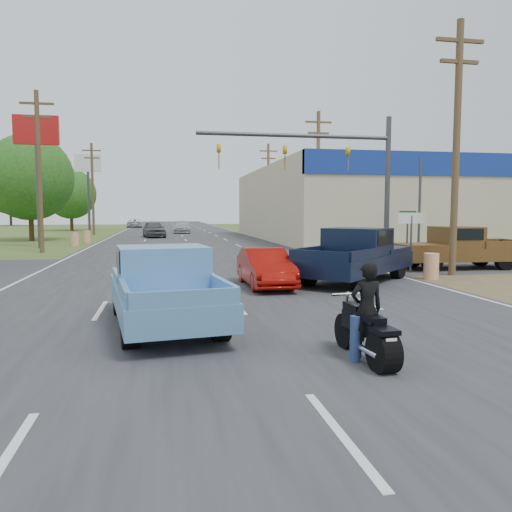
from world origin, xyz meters
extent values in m
plane|color=#3D5020|center=(0.00, 0.00, 0.00)|extent=(200.00, 200.00, 0.00)
cube|color=#2D2D30|center=(0.00, 40.00, 0.01)|extent=(15.00, 180.00, 0.02)
cube|color=#2D2D30|center=(0.00, 18.00, 0.01)|extent=(120.00, 10.00, 0.02)
cube|color=#B7A88C|center=(32.00, 40.00, 3.30)|extent=(50.00, 28.00, 6.60)
cylinder|color=#4C3823|center=(9.50, 13.00, 5.00)|extent=(0.28, 0.28, 10.00)
cube|color=#4C3823|center=(9.50, 13.00, 9.20)|extent=(2.00, 0.14, 0.14)
cube|color=#4C3823|center=(9.50, 13.00, 8.40)|extent=(1.60, 0.14, 0.14)
cylinder|color=#4C3823|center=(9.50, 31.00, 5.00)|extent=(0.28, 0.28, 10.00)
cube|color=#4C3823|center=(9.50, 31.00, 9.20)|extent=(2.00, 0.14, 0.14)
cube|color=#4C3823|center=(9.50, 31.00, 8.40)|extent=(1.60, 0.14, 0.14)
cylinder|color=#4C3823|center=(9.50, 49.00, 5.00)|extent=(0.28, 0.28, 10.00)
cube|color=#4C3823|center=(9.50, 49.00, 9.20)|extent=(2.00, 0.14, 0.14)
cube|color=#4C3823|center=(9.50, 49.00, 8.40)|extent=(1.60, 0.14, 0.14)
cylinder|color=#4C3823|center=(-9.50, 28.00, 5.00)|extent=(0.28, 0.28, 10.00)
cube|color=#4C3823|center=(-9.50, 28.00, 9.20)|extent=(2.00, 0.14, 0.14)
cube|color=#4C3823|center=(-9.50, 28.00, 8.40)|extent=(1.60, 0.14, 0.14)
cylinder|color=#4C3823|center=(-9.50, 52.00, 5.00)|extent=(0.28, 0.28, 10.00)
cube|color=#4C3823|center=(-9.50, 52.00, 9.20)|extent=(2.00, 0.14, 0.14)
cube|color=#4C3823|center=(-9.50, 52.00, 8.40)|extent=(1.60, 0.14, 0.14)
cylinder|color=#422D19|center=(-13.50, 42.00, 1.62)|extent=(0.44, 0.44, 3.24)
sphere|color=#1B4A15|center=(-13.50, 42.00, 5.58)|extent=(7.56, 7.56, 7.56)
cylinder|color=#422D19|center=(-14.20, 66.00, 1.44)|extent=(0.44, 0.44, 2.88)
sphere|color=#1B4A15|center=(-14.20, 66.00, 4.96)|extent=(6.72, 6.72, 6.72)
cylinder|color=#422D19|center=(55.00, 70.00, 1.80)|extent=(0.44, 0.44, 3.60)
sphere|color=#1B4A15|center=(55.00, 70.00, 6.20)|extent=(8.40, 8.40, 8.40)
cylinder|color=#422D19|center=(30.00, 95.00, 1.71)|extent=(0.44, 0.44, 3.42)
sphere|color=#1B4A15|center=(30.00, 95.00, 5.89)|extent=(7.98, 7.98, 7.98)
cylinder|color=#422D19|center=(-30.00, 95.00, 1.89)|extent=(0.44, 0.44, 3.78)
sphere|color=#1B4A15|center=(-30.00, 95.00, 6.51)|extent=(8.82, 8.82, 8.82)
cylinder|color=orange|center=(8.00, 12.00, 0.50)|extent=(0.56, 0.56, 1.00)
cylinder|color=orange|center=(8.40, 20.50, 0.50)|extent=(0.56, 0.56, 1.00)
cylinder|color=orange|center=(-8.50, 34.00, 0.50)|extent=(0.56, 0.56, 1.00)
cylinder|color=orange|center=(-8.20, 38.00, 0.50)|extent=(0.56, 0.56, 1.00)
cylinder|color=#3F3F44|center=(-10.50, 32.00, 4.50)|extent=(0.30, 0.30, 9.00)
cube|color=#B21414|center=(-10.50, 32.00, 8.20)|extent=(3.00, 0.35, 2.00)
cylinder|color=#3F3F44|center=(-10.50, 56.00, 4.50)|extent=(0.30, 0.30, 9.00)
cube|color=white|center=(-10.50, 56.00, 8.20)|extent=(3.00, 0.35, 2.00)
cylinder|color=#3F3F44|center=(8.20, 14.00, 1.20)|extent=(0.08, 0.08, 2.40)
cube|color=white|center=(8.20, 14.00, 2.30)|extent=(1.20, 0.05, 0.45)
cylinder|color=#3F3F44|center=(8.80, 15.50, 1.20)|extent=(0.08, 0.08, 2.40)
cube|color=#0C591E|center=(8.80, 15.50, 2.50)|extent=(0.80, 0.04, 0.22)
cylinder|color=#3F3F44|center=(8.50, 17.00, 3.50)|extent=(0.24, 0.24, 7.00)
cylinder|color=#3F3F44|center=(4.00, 17.00, 6.00)|extent=(9.00, 0.18, 0.18)
imported|color=gold|center=(6.50, 17.00, 5.55)|extent=(0.18, 0.40, 1.10)
imported|color=gold|center=(3.50, 17.00, 5.55)|extent=(0.18, 0.40, 1.10)
imported|color=gold|center=(0.50, 17.00, 5.55)|extent=(0.18, 0.40, 1.10)
imported|color=#940D06|center=(1.44, 11.30, 0.65)|extent=(1.44, 3.96, 1.30)
cylinder|color=black|center=(1.46, 2.02, 0.33)|extent=(0.37, 0.69, 0.67)
cylinder|color=black|center=(1.35, 3.48, 0.33)|extent=(0.17, 0.67, 0.67)
cube|color=black|center=(1.40, 2.77, 0.63)|extent=(0.31, 1.23, 0.30)
cube|color=black|center=(1.38, 3.03, 0.83)|extent=(0.30, 0.57, 0.22)
cube|color=black|center=(1.42, 2.47, 0.79)|extent=(0.34, 0.58, 0.10)
cylinder|color=white|center=(1.36, 3.33, 1.06)|extent=(0.66, 0.10, 0.05)
cube|color=white|center=(1.47, 1.80, 0.56)|extent=(0.18, 0.03, 0.12)
imported|color=black|center=(1.41, 2.62, 0.81)|extent=(0.62, 0.43, 1.62)
cylinder|color=black|center=(-3.06, 7.46, 0.42)|extent=(0.42, 0.87, 0.83)
cylinder|color=black|center=(-1.33, 7.70, 0.42)|extent=(0.42, 0.87, 0.83)
cylinder|color=black|center=(-2.62, 4.25, 0.42)|extent=(0.42, 0.87, 0.83)
cylinder|color=black|center=(-0.88, 4.48, 0.42)|extent=(0.42, 0.87, 0.83)
cube|color=#5D93C9|center=(-1.97, 5.97, 0.65)|extent=(2.80, 5.65, 0.54)
cube|color=#5D93C9|center=(-2.19, 7.58, 0.99)|extent=(2.24, 2.31, 0.19)
cube|color=#5D93C9|center=(-1.99, 6.08, 1.35)|extent=(2.12, 1.87, 0.89)
cube|color=black|center=(-1.99, 6.08, 1.51)|extent=(2.12, 1.55, 0.47)
cube|color=#5D93C9|center=(-1.61, 3.35, 1.06)|extent=(1.91, 0.34, 0.31)
cylinder|color=black|center=(5.52, 13.81, 0.46)|extent=(0.89, 0.89, 0.91)
cylinder|color=black|center=(6.86, 12.43, 0.46)|extent=(0.89, 0.89, 0.91)
cylinder|color=black|center=(2.97, 11.31, 0.46)|extent=(0.89, 0.89, 0.91)
cylinder|color=black|center=(4.32, 9.93, 0.46)|extent=(0.89, 0.89, 0.91)
cube|color=black|center=(4.92, 11.87, 0.71)|extent=(5.85, 5.80, 0.59)
cube|color=black|center=(6.19, 13.12, 1.09)|extent=(3.13, 3.13, 0.21)
cube|color=black|center=(5.00, 11.95, 1.49)|extent=(2.75, 2.75, 0.97)
cube|color=black|center=(5.00, 11.95, 1.66)|extent=(2.52, 2.53, 0.51)
cube|color=black|center=(2.84, 9.83, 1.17)|extent=(1.54, 1.57, 0.34)
cylinder|color=black|center=(9.32, 14.22, 0.44)|extent=(0.89, 0.36, 0.88)
cylinder|color=black|center=(9.37, 16.07, 0.44)|extent=(0.89, 0.36, 0.88)
cylinder|color=black|center=(12.76, 14.12, 0.44)|extent=(0.89, 0.36, 0.88)
cylinder|color=black|center=(12.81, 15.97, 0.44)|extent=(0.89, 0.36, 0.88)
cube|color=#57391A|center=(11.07, 15.10, 0.68)|extent=(5.79, 2.37, 0.57)
cube|color=#57391A|center=(9.35, 15.15, 1.05)|extent=(2.24, 2.15, 0.20)
cube|color=#57391A|center=(10.95, 15.10, 1.43)|extent=(1.78, 2.08, 0.94)
cube|color=black|center=(10.95, 15.10, 1.60)|extent=(1.43, 2.11, 0.50)
imported|color=#4D4D51|center=(-2.89, 45.68, 0.82)|extent=(2.60, 5.02, 1.63)
imported|color=#B0AFB4|center=(0.27, 55.38, 0.71)|extent=(2.27, 5.03, 1.43)
imported|color=silver|center=(-6.50, 77.90, 0.72)|extent=(2.52, 5.24, 1.44)
camera|label=1|loc=(-1.96, -5.24, 2.56)|focal=35.00mm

